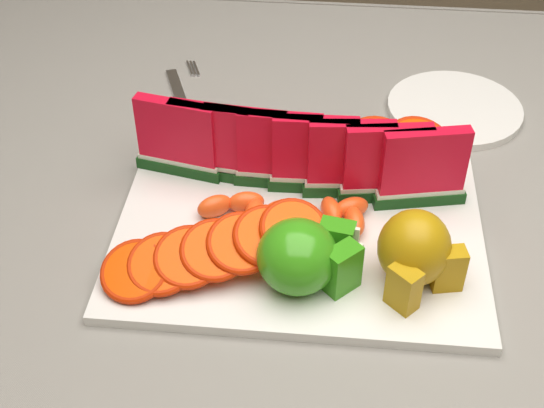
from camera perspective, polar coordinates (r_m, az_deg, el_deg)
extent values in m
cube|color=#52341B|center=(0.90, 8.16, -1.31)|extent=(1.40, 0.90, 0.03)
cube|color=#52341B|center=(1.55, -17.76, -0.36)|extent=(0.06, 0.06, 0.72)
cube|color=gray|center=(0.89, 8.27, -0.40)|extent=(1.52, 1.02, 0.01)
cube|color=gray|center=(1.36, 7.59, 10.83)|extent=(1.52, 0.01, 0.20)
cube|color=silver|center=(0.84, 2.05, -2.02)|extent=(0.40, 0.30, 0.01)
ellipsoid|color=#398719|center=(0.75, 1.92, -3.98)|extent=(0.10, 0.10, 0.08)
cube|color=#398719|center=(0.75, 5.31, -4.95)|extent=(0.04, 0.04, 0.06)
cube|color=beige|center=(0.75, 5.77, -4.97)|extent=(0.03, 0.03, 0.05)
cube|color=#398719|center=(0.78, 4.86, -3.07)|extent=(0.04, 0.03, 0.06)
cube|color=beige|center=(0.78, 5.30, -3.10)|extent=(0.03, 0.01, 0.05)
ellipsoid|color=#A38209|center=(0.76, 10.65, -3.27)|extent=(0.10, 0.10, 0.08)
cube|color=#A38209|center=(0.75, 9.88, -6.25)|extent=(0.04, 0.04, 0.05)
cube|color=#A38209|center=(0.77, 13.13, -4.78)|extent=(0.03, 0.03, 0.05)
cylinder|color=silver|center=(1.06, 13.58, 7.00)|extent=(0.22, 0.22, 0.01)
cube|color=silver|center=(1.05, -6.83, 7.62)|extent=(0.07, 0.16, 0.00)
cube|color=silver|center=(1.13, -6.22, 10.11)|extent=(0.02, 0.04, 0.00)
cube|color=silver|center=(1.13, -5.97, 10.11)|extent=(0.02, 0.04, 0.00)
cube|color=silver|center=(1.13, -5.72, 10.10)|extent=(0.02, 0.04, 0.00)
cube|color=#0C3511|center=(0.91, -6.94, 2.82)|extent=(0.11, 0.04, 0.01)
cube|color=silver|center=(0.90, -6.99, 3.32)|extent=(0.10, 0.04, 0.01)
cube|color=red|center=(0.88, -7.21, 5.49)|extent=(0.10, 0.04, 0.08)
cube|color=#0C3511|center=(0.90, -4.49, 2.52)|extent=(0.11, 0.04, 0.01)
cube|color=silver|center=(0.89, -4.52, 3.02)|extent=(0.10, 0.03, 0.01)
cube|color=red|center=(0.87, -4.66, 5.21)|extent=(0.10, 0.03, 0.08)
cube|color=#0C3511|center=(0.89, -1.99, 2.20)|extent=(0.11, 0.03, 0.01)
cube|color=silver|center=(0.88, -2.00, 2.70)|extent=(0.10, 0.03, 0.01)
cube|color=red|center=(0.86, -2.06, 4.91)|extent=(0.10, 0.02, 0.08)
cube|color=#0C3511|center=(0.88, 0.56, 1.87)|extent=(0.11, 0.02, 0.01)
cube|color=silver|center=(0.88, 0.56, 2.38)|extent=(0.10, 0.02, 0.01)
cube|color=red|center=(0.85, 0.58, 4.59)|extent=(0.10, 0.02, 0.08)
cube|color=#0C3511|center=(0.88, 3.14, 1.54)|extent=(0.11, 0.02, 0.01)
cube|color=silver|center=(0.87, 3.16, 2.04)|extent=(0.10, 0.02, 0.01)
cube|color=red|center=(0.85, 3.26, 4.26)|extent=(0.10, 0.02, 0.08)
cube|color=#0C3511|center=(0.87, 5.74, 1.20)|extent=(0.11, 0.03, 0.01)
cube|color=silver|center=(0.87, 5.78, 1.70)|extent=(0.10, 0.03, 0.01)
cube|color=red|center=(0.84, 5.97, 3.92)|extent=(0.10, 0.02, 0.08)
cube|color=#0C3511|center=(0.87, 8.35, 0.85)|extent=(0.11, 0.04, 0.01)
cube|color=silver|center=(0.87, 8.41, 1.36)|extent=(0.10, 0.03, 0.01)
cube|color=red|center=(0.84, 8.69, 3.56)|extent=(0.10, 0.03, 0.08)
cube|color=#0C3511|center=(0.87, 10.96, 0.50)|extent=(0.11, 0.04, 0.01)
cube|color=silver|center=(0.87, 11.05, 1.01)|extent=(0.10, 0.04, 0.01)
cube|color=red|center=(0.84, 11.41, 3.20)|extent=(0.10, 0.04, 0.08)
cylinder|color=#F65F10|center=(0.77, -10.29, -4.98)|extent=(0.08, 0.07, 0.03)
torus|color=#B02E0B|center=(0.77, -10.29, -4.98)|extent=(0.09, 0.08, 0.03)
cylinder|color=#F65F10|center=(0.77, -8.31, -4.49)|extent=(0.07, 0.07, 0.03)
torus|color=#B02E0B|center=(0.77, -8.31, -4.49)|extent=(0.08, 0.08, 0.03)
cylinder|color=#F65F10|center=(0.77, -6.33, -3.98)|extent=(0.07, 0.06, 0.03)
torus|color=#B02E0B|center=(0.77, -6.33, -3.98)|extent=(0.07, 0.07, 0.03)
cylinder|color=#F65F10|center=(0.76, -4.33, -3.46)|extent=(0.07, 0.07, 0.03)
torus|color=#B02E0B|center=(0.76, -4.33, -3.46)|extent=(0.08, 0.08, 0.03)
cylinder|color=#F65F10|center=(0.76, -2.33, -2.94)|extent=(0.08, 0.08, 0.03)
torus|color=#B02E0B|center=(0.76, -2.33, -2.94)|extent=(0.09, 0.09, 0.03)
cylinder|color=#F65F10|center=(0.76, -0.33, -2.41)|extent=(0.08, 0.08, 0.03)
torus|color=#B02E0B|center=(0.76, -0.33, -2.41)|extent=(0.09, 0.09, 0.03)
cylinder|color=#F65F10|center=(0.77, 1.67, -1.89)|extent=(0.09, 0.09, 0.03)
torus|color=#B02E0B|center=(0.77, 1.67, -1.89)|extent=(0.10, 0.10, 0.03)
cylinder|color=#F65F10|center=(0.93, -3.97, 4.71)|extent=(0.07, 0.07, 0.03)
torus|color=#B02E0B|center=(0.93, -3.97, 4.71)|extent=(0.08, 0.08, 0.03)
cylinder|color=#F65F10|center=(0.93, -1.03, 4.70)|extent=(0.08, 0.08, 0.03)
torus|color=#B02E0B|center=(0.93, -1.03, 4.70)|extent=(0.09, 0.09, 0.03)
cylinder|color=#F65F10|center=(0.92, 1.95, 4.68)|extent=(0.08, 0.08, 0.03)
torus|color=#B02E0B|center=(0.92, 1.95, 4.68)|extent=(0.09, 0.09, 0.03)
cylinder|color=#F65F10|center=(0.92, 4.96, 4.65)|extent=(0.09, 0.09, 0.03)
torus|color=#B02E0B|center=(0.92, 4.96, 4.65)|extent=(0.10, 0.10, 0.03)
cylinder|color=#F65F10|center=(0.92, 7.97, 4.60)|extent=(0.09, 0.09, 0.03)
torus|color=#B02E0B|center=(0.92, 7.97, 4.60)|extent=(0.10, 0.10, 0.03)
cylinder|color=#F65F10|center=(0.92, 10.98, 4.55)|extent=(0.10, 0.10, 0.03)
torus|color=#B02E0B|center=(0.92, 10.98, 4.55)|extent=(0.11, 0.11, 0.03)
ellipsoid|color=#FF7202|center=(0.84, -4.34, -0.17)|extent=(0.05, 0.04, 0.03)
ellipsoid|color=#FF7202|center=(0.84, -1.96, 0.14)|extent=(0.04, 0.03, 0.03)
ellipsoid|color=#FF7202|center=(0.83, -1.32, -0.72)|extent=(0.02, 0.04, 0.03)
ellipsoid|color=#FF7202|center=(0.83, 0.66, -0.50)|extent=(0.05, 0.03, 0.03)
ellipsoid|color=#FF7202|center=(0.82, 2.68, -1.21)|extent=(0.05, 0.04, 0.03)
ellipsoid|color=#FF7202|center=(0.84, 4.47, -0.53)|extent=(0.03, 0.05, 0.03)
ellipsoid|color=#FF7202|center=(0.84, 5.97, -0.31)|extent=(0.05, 0.04, 0.03)
ellipsoid|color=#FF7202|center=(0.82, 6.23, -1.32)|extent=(0.03, 0.04, 0.03)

